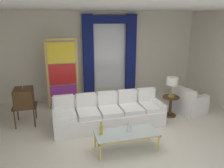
{
  "coord_description": "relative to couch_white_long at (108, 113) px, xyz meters",
  "views": [
    {
      "loc": [
        -1.58,
        -4.81,
        2.8
      ],
      "look_at": [
        -0.07,
        0.9,
        1.05
      ],
      "focal_mm": 36.45,
      "sensor_mm": 36.0,
      "label": 1
    }
  ],
  "objects": [
    {
      "name": "ceiling_slab",
      "position": [
        0.22,
        0.12,
        2.71
      ],
      "size": [
        8.0,
        7.6,
        0.04
      ],
      "primitive_type": "cube",
      "color": "white"
    },
    {
      "name": "couch_white_long",
      "position": [
        0.0,
        0.0,
        0.0
      ],
      "size": [
        2.93,
        0.95,
        0.86
      ],
      "color": "white",
      "rests_on": "ground"
    },
    {
      "name": "bottle_crystal_tall",
      "position": [
        0.13,
        -1.29,
        0.22
      ],
      "size": [
        0.08,
        0.08,
        0.29
      ],
      "color": "silver",
      "rests_on": "coffee_table"
    },
    {
      "name": "vintage_tv",
      "position": [
        -2.17,
        0.58,
        0.42
      ],
      "size": [
        0.62,
        0.6,
        1.35
      ],
      "color": "#472D19",
      "rests_on": "ground"
    },
    {
      "name": "curtained_window",
      "position": [
        0.61,
        2.21,
        1.43
      ],
      "size": [
        2.0,
        0.17,
        2.7
      ],
      "color": "white",
      "rests_on": "ground"
    },
    {
      "name": "coffee_table",
      "position": [
        0.07,
        -1.33,
        0.07
      ],
      "size": [
        1.37,
        0.58,
        0.41
      ],
      "color": "silver",
      "rests_on": "ground"
    },
    {
      "name": "bottle_blue_decanter",
      "position": [
        -0.47,
        -1.26,
        0.22
      ],
      "size": [
        0.07,
        0.07,
        0.29
      ],
      "color": "gold",
      "rests_on": "coffee_table"
    },
    {
      "name": "ground_plane",
      "position": [
        0.22,
        -0.68,
        -0.31
      ],
      "size": [
        16.0,
        16.0,
        0.0
      ],
      "primitive_type": "plane",
      "color": "silver"
    },
    {
      "name": "wall_rear",
      "position": [
        0.22,
        2.38,
        1.19
      ],
      "size": [
        8.0,
        0.12,
        3.0
      ],
      "primitive_type": "cube",
      "color": "silver",
      "rests_on": "ground"
    },
    {
      "name": "table_lamp_brass",
      "position": [
        1.87,
        0.03,
        0.72
      ],
      "size": [
        0.32,
        0.32,
        0.57
      ],
      "color": "#B29338",
      "rests_on": "round_side_table"
    },
    {
      "name": "stained_glass_divider",
      "position": [
        -1.09,
        1.44,
        0.75
      ],
      "size": [
        0.95,
        0.05,
        2.2
      ],
      "color": "gold",
      "rests_on": "ground"
    },
    {
      "name": "round_side_table",
      "position": [
        1.87,
        0.03,
        0.05
      ],
      "size": [
        0.48,
        0.48,
        0.59
      ],
      "color": "#472D19",
      "rests_on": "ground"
    },
    {
      "name": "peacock_figurine",
      "position": [
        -0.57,
        1.02,
        -0.09
      ],
      "size": [
        0.44,
        0.6,
        0.5
      ],
      "color": "beige",
      "rests_on": "ground"
    },
    {
      "name": "armchair_white",
      "position": [
        2.53,
        0.14,
        -0.02
      ],
      "size": [
        1.0,
        0.99,
        0.8
      ],
      "color": "white",
      "rests_on": "ground"
    }
  ]
}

